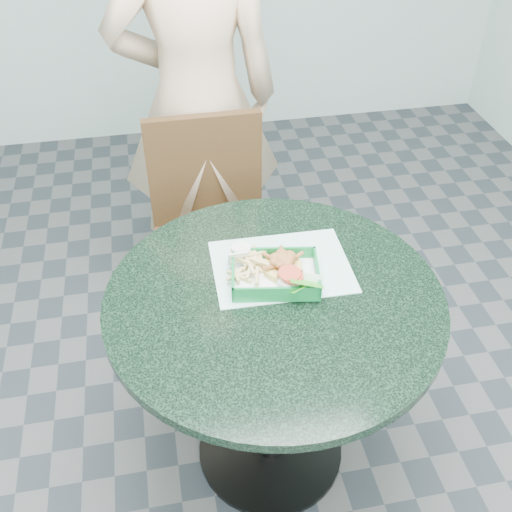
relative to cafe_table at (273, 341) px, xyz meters
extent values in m
cube|color=#303335|center=(0.00, 0.00, -0.58)|extent=(4.00, 5.00, 0.02)
cylinder|color=black|center=(0.00, 0.00, -0.57)|extent=(0.51, 0.51, 0.02)
cylinder|color=black|center=(0.00, 0.00, -0.20)|extent=(0.10, 0.10, 0.70)
cylinder|color=#294932|center=(0.00, 0.00, 0.15)|extent=(0.96, 0.96, 0.03)
cube|color=#4F331F|center=(-0.10, 0.61, -0.13)|extent=(0.44, 0.44, 0.04)
cube|color=#4F331F|center=(-0.10, 0.81, 0.12)|extent=(0.44, 0.04, 0.46)
cube|color=#4F331F|center=(-0.29, 0.42, -0.37)|extent=(0.04, 0.04, 0.43)
cube|color=#4F331F|center=(0.09, 0.42, -0.37)|extent=(0.04, 0.04, 0.43)
cube|color=#4F331F|center=(-0.29, 0.80, -0.37)|extent=(0.04, 0.04, 0.43)
cube|color=#4F331F|center=(0.09, 0.80, -0.37)|extent=(0.04, 0.04, 0.43)
imported|color=#CFAC89|center=(-0.09, 0.98, 0.51)|extent=(0.79, 0.52, 2.17)
cube|color=#AFE5DD|center=(0.05, 0.12, 0.17)|extent=(0.41, 0.31, 0.00)
cube|color=#0F7734|center=(0.01, 0.06, 0.18)|extent=(0.25, 0.18, 0.01)
cube|color=white|center=(0.01, 0.06, 0.18)|extent=(0.23, 0.17, 0.00)
cube|color=#0F7734|center=(0.01, 0.14, 0.20)|extent=(0.25, 0.01, 0.04)
cube|color=#0F7734|center=(0.01, -0.03, 0.20)|extent=(0.25, 0.01, 0.04)
cube|color=#0F7734|center=(0.13, 0.06, 0.20)|extent=(0.01, 0.18, 0.04)
cube|color=#0F7734|center=(-0.11, 0.06, 0.20)|extent=(0.01, 0.18, 0.04)
cylinder|color=tan|center=(0.04, 0.08, 0.20)|extent=(0.11, 0.11, 0.02)
cylinder|color=white|center=(-0.08, 0.14, 0.22)|extent=(0.06, 0.06, 0.03)
cylinder|color=silver|center=(-0.08, 0.14, 0.23)|extent=(0.05, 0.05, 0.00)
cylinder|color=silver|center=(0.06, 0.02, 0.20)|extent=(0.08, 0.08, 0.03)
torus|color=#EBE5C6|center=(0.06, 0.02, 0.21)|extent=(0.07, 0.07, 0.01)
cylinder|color=#C23F29|center=(0.06, 0.02, 0.22)|extent=(0.07, 0.07, 0.01)
camera|label=1|loc=(-0.28, -1.19, 1.35)|focal=42.00mm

